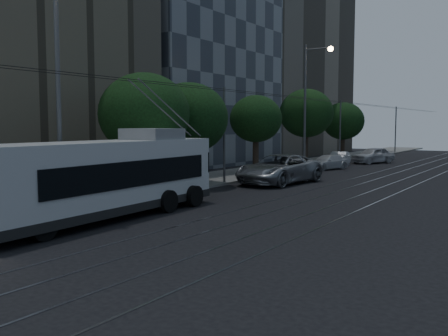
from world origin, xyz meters
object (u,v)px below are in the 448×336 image
car_white_a (299,168)px  car_white_d (373,155)px  car_white_c (339,159)px  streetlamp_near (64,56)px  trolleybus (107,178)px  streetlamp_far (310,95)px  pickup_silver (279,169)px  car_white_b (327,162)px

car_white_a → car_white_d: size_ratio=0.94×
car_white_c → streetlamp_near: 30.13m
car_white_a → car_white_d: bearing=78.3°
trolleybus → streetlamp_far: 25.46m
car_white_d → streetlamp_far: bearing=-82.6°
pickup_silver → streetlamp_near: 15.88m
car_white_a → streetlamp_near: (-2.08, -17.73, 5.70)m
car_white_c → streetlamp_far: size_ratio=0.38×
trolleybus → car_white_d: (0.30, 33.89, -0.85)m
car_white_a → car_white_b: size_ratio=1.05×
trolleybus → car_white_a: trolleybus is taller
car_white_b → streetlamp_near: 26.40m
trolleybus → pickup_silver: (0.30, 14.29, -0.72)m
trolleybus → car_white_d: bearing=86.9°
car_white_c → car_white_d: size_ratio=0.84×
car_white_b → streetlamp_far: 5.78m
car_white_d → streetlamp_near: (-2.08, -34.34, 5.66)m
pickup_silver → streetlamp_far: (-2.68, 10.65, 5.26)m
car_white_a → car_white_b: bearing=86.8°
pickup_silver → streetlamp_far: streetlamp_far is taller
streetlamp_near → streetlamp_far: streetlamp_near is taller
pickup_silver → car_white_a: pickup_silver is taller
trolleybus → car_white_b: bearing=89.5°
car_white_d → streetlamp_far: 10.78m
car_white_c → car_white_d: bearing=62.6°
car_white_a → car_white_d: 16.60m
car_white_b → car_white_a: bearing=-61.6°
streetlamp_near → car_white_b: bearing=88.1°
car_white_a → car_white_c: 11.94m
streetlamp_near → car_white_a: bearing=83.3°
pickup_silver → streetlamp_far: size_ratio=0.64×
car_white_d → car_white_a: bearing=-66.0°
trolleybus → streetlamp_near: (-1.78, -0.45, 4.81)m
streetlamp_far → streetlamp_near: bearing=-88.6°
car_white_a → car_white_b: 8.09m
trolleybus → pickup_silver: trolleybus is taller
car_white_b → streetlamp_far: size_ratio=0.40×
pickup_silver → car_white_a: (0.00, 2.99, -0.18)m
trolleybus → car_white_a: size_ratio=2.74×
trolleybus → car_white_c: bearing=90.0°
pickup_silver → streetlamp_far: 12.17m
pickup_silver → car_white_d: size_ratio=1.43×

